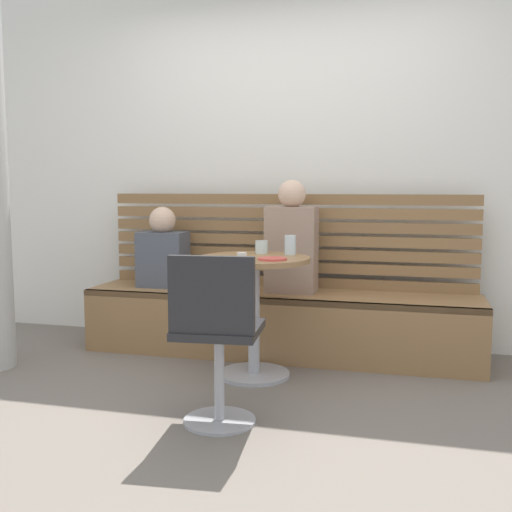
{
  "coord_description": "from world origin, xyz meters",
  "views": [
    {
      "loc": [
        0.88,
        -2.78,
        1.16
      ],
      "look_at": [
        -0.02,
        0.66,
        0.75
      ],
      "focal_mm": 42.16,
      "sensor_mm": 36.0,
      "label": 1
    }
  ],
  "objects_px": {
    "person_adult": "(292,242)",
    "person_child_left": "(163,252)",
    "cup_espresso_small": "(242,257)",
    "booth_bench": "(279,323)",
    "cafe_table": "(254,293)",
    "plate_small": "(272,259)",
    "cup_glass_tall": "(290,245)",
    "cup_glass_short": "(261,247)",
    "white_chair": "(216,334)"
  },
  "relations": [
    {
      "from": "person_child_left",
      "to": "plate_small",
      "type": "height_order",
      "value": "person_child_left"
    },
    {
      "from": "white_chair",
      "to": "person_child_left",
      "type": "relative_size",
      "value": 1.47
    },
    {
      "from": "cafe_table",
      "to": "person_child_left",
      "type": "distance_m",
      "value": 0.99
    },
    {
      "from": "cafe_table",
      "to": "person_child_left",
      "type": "xyz_separation_m",
      "value": [
        -0.82,
        0.52,
        0.17
      ]
    },
    {
      "from": "person_adult",
      "to": "plate_small",
      "type": "xyz_separation_m",
      "value": [
        0.02,
        -0.65,
        -0.04
      ]
    },
    {
      "from": "person_adult",
      "to": "white_chair",
      "type": "bearing_deg",
      "value": -93.94
    },
    {
      "from": "plate_small",
      "to": "person_child_left",
      "type": "bearing_deg",
      "value": 146.42
    },
    {
      "from": "booth_bench",
      "to": "person_child_left",
      "type": "relative_size",
      "value": 4.68
    },
    {
      "from": "white_chair",
      "to": "cup_espresso_small",
      "type": "bearing_deg",
      "value": 93.01
    },
    {
      "from": "white_chair",
      "to": "cup_glass_tall",
      "type": "height_order",
      "value": "cup_glass_tall"
    },
    {
      "from": "plate_small",
      "to": "cup_espresso_small",
      "type": "bearing_deg",
      "value": -132.1
    },
    {
      "from": "cafe_table",
      "to": "cup_glass_short",
      "type": "xyz_separation_m",
      "value": [
        -0.0,
        0.2,
        0.26
      ]
    },
    {
      "from": "person_adult",
      "to": "cup_espresso_small",
      "type": "bearing_deg",
      "value": -98.58
    },
    {
      "from": "white_chair",
      "to": "person_child_left",
      "type": "xyz_separation_m",
      "value": [
        -0.85,
        1.34,
        0.23
      ]
    },
    {
      "from": "white_chair",
      "to": "cup_glass_tall",
      "type": "distance_m",
      "value": 1.06
    },
    {
      "from": "person_adult",
      "to": "cup_glass_short",
      "type": "relative_size",
      "value": 9.59
    },
    {
      "from": "booth_bench",
      "to": "cup_glass_short",
      "type": "height_order",
      "value": "cup_glass_short"
    },
    {
      "from": "person_adult",
      "to": "person_child_left",
      "type": "distance_m",
      "value": 0.95
    },
    {
      "from": "cup_espresso_small",
      "to": "person_adult",
      "type": "bearing_deg",
      "value": 81.42
    },
    {
      "from": "booth_bench",
      "to": "cafe_table",
      "type": "xyz_separation_m",
      "value": [
        -0.04,
        -0.5,
        0.3
      ]
    },
    {
      "from": "person_adult",
      "to": "person_child_left",
      "type": "xyz_separation_m",
      "value": [
        -0.94,
        -0.01,
        -0.09
      ]
    },
    {
      "from": "cup_espresso_small",
      "to": "person_child_left",
      "type": "bearing_deg",
      "value": 136.04
    },
    {
      "from": "white_chair",
      "to": "person_adult",
      "type": "height_order",
      "value": "person_adult"
    },
    {
      "from": "white_chair",
      "to": "plate_small",
      "type": "relative_size",
      "value": 5.0
    },
    {
      "from": "white_chair",
      "to": "cup_glass_short",
      "type": "xyz_separation_m",
      "value": [
        -0.04,
        1.02,
        0.32
      ]
    },
    {
      "from": "person_child_left",
      "to": "cup_espresso_small",
      "type": "bearing_deg",
      "value": -43.96
    },
    {
      "from": "cup_glass_tall",
      "to": "cup_glass_short",
      "type": "height_order",
      "value": "cup_glass_tall"
    },
    {
      "from": "person_adult",
      "to": "cup_espresso_small",
      "type": "height_order",
      "value": "person_adult"
    },
    {
      "from": "white_chair",
      "to": "cup_espresso_small",
      "type": "distance_m",
      "value": 0.62
    },
    {
      "from": "cup_espresso_small",
      "to": "plate_small",
      "type": "xyz_separation_m",
      "value": [
        0.14,
        0.15,
        -0.02
      ]
    },
    {
      "from": "cup_espresso_small",
      "to": "plate_small",
      "type": "distance_m",
      "value": 0.21
    },
    {
      "from": "person_child_left",
      "to": "cup_glass_tall",
      "type": "relative_size",
      "value": 4.81
    },
    {
      "from": "person_child_left",
      "to": "cup_glass_short",
      "type": "xyz_separation_m",
      "value": [
        0.82,
        -0.32,
        0.09
      ]
    },
    {
      "from": "person_child_left",
      "to": "booth_bench",
      "type": "bearing_deg",
      "value": -1.42
    },
    {
      "from": "cafe_table",
      "to": "person_adult",
      "type": "distance_m",
      "value": 0.61
    },
    {
      "from": "white_chair",
      "to": "cup_glass_tall",
      "type": "relative_size",
      "value": 7.08
    },
    {
      "from": "cafe_table",
      "to": "person_adult",
      "type": "relative_size",
      "value": 0.96
    },
    {
      "from": "booth_bench",
      "to": "person_child_left",
      "type": "xyz_separation_m",
      "value": [
        -0.87,
        0.02,
        0.47
      ]
    },
    {
      "from": "cafe_table",
      "to": "plate_small",
      "type": "relative_size",
      "value": 4.35
    },
    {
      "from": "person_child_left",
      "to": "cup_espresso_small",
      "type": "height_order",
      "value": "person_child_left"
    },
    {
      "from": "cup_espresso_small",
      "to": "booth_bench",
      "type": "bearing_deg",
      "value": 86.78
    },
    {
      "from": "person_adult",
      "to": "plate_small",
      "type": "height_order",
      "value": "person_adult"
    },
    {
      "from": "booth_bench",
      "to": "white_chair",
      "type": "xyz_separation_m",
      "value": [
        -0.01,
        -1.32,
        0.24
      ]
    },
    {
      "from": "person_adult",
      "to": "person_child_left",
      "type": "relative_size",
      "value": 1.33
    },
    {
      "from": "white_chair",
      "to": "cafe_table",
      "type": "bearing_deg",
      "value": 92.12
    },
    {
      "from": "person_child_left",
      "to": "cafe_table",
      "type": "bearing_deg",
      "value": -32.58
    },
    {
      "from": "cafe_table",
      "to": "white_chair",
      "type": "xyz_separation_m",
      "value": [
        0.03,
        -0.81,
        -0.05
      ]
    },
    {
      "from": "person_adult",
      "to": "cup_glass_short",
      "type": "xyz_separation_m",
      "value": [
        -0.13,
        -0.33,
        -0.0
      ]
    },
    {
      "from": "booth_bench",
      "to": "cafe_table",
      "type": "bearing_deg",
      "value": -95.09
    },
    {
      "from": "cafe_table",
      "to": "person_adult",
      "type": "height_order",
      "value": "person_adult"
    }
  ]
}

